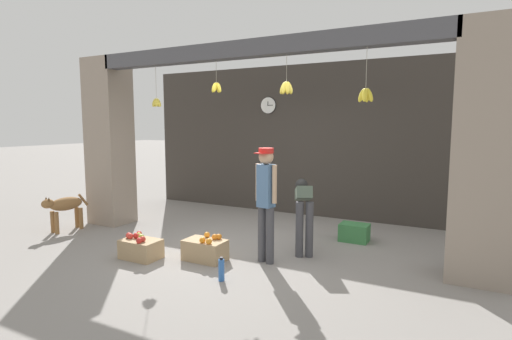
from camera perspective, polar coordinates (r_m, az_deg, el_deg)
name	(u,v)px	position (r m, az deg, el deg)	size (l,w,h in m)	color
ground_plane	(244,250)	(6.11, -1.75, -11.33)	(60.00, 60.00, 0.00)	gray
shop_back_wall	(308,141)	(8.25, 7.42, 4.17)	(7.43, 0.12, 3.07)	#38332D
shop_pillar_left	(110,142)	(8.00, -20.18, 3.74)	(0.70, 0.60, 3.07)	gray
shop_pillar_right	(484,154)	(5.37, 29.83, 2.04)	(0.70, 0.60, 3.07)	gray
storefront_awning	(248,51)	(6.00, -1.20, 16.62)	(5.53, 0.29, 0.93)	#4C4C51
dog	(64,206)	(7.79, -25.69, -4.71)	(0.32, 0.84, 0.65)	olive
shopkeeper	(266,197)	(5.36, 1.43, -3.84)	(0.34, 0.27, 1.57)	#424247
worker_stooping	(303,206)	(5.88, 6.80, -5.17)	(0.49, 0.76, 1.03)	#424247
fruit_crate_oranges	(205,250)	(5.68, -7.26, -11.20)	(0.57, 0.35, 0.36)	tan
fruit_crate_apples	(141,248)	(5.93, -16.15, -10.63)	(0.54, 0.36, 0.35)	tan
produce_box_green	(354,233)	(6.69, 13.86, -8.66)	(0.45, 0.33, 0.28)	#387A42
water_bottle	(221,270)	(4.96, -4.97, -14.01)	(0.07, 0.07, 0.29)	#2D60AD
wall_clock	(268,105)	(8.52, 1.76, 9.22)	(0.36, 0.03, 0.36)	black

